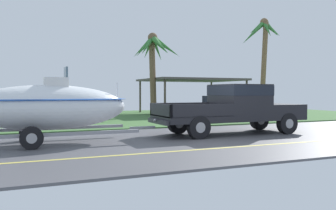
{
  "coord_description": "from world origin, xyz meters",
  "views": [
    {
      "loc": [
        -5.89,
        -10.51,
        1.6
      ],
      "look_at": [
        -0.94,
        1.14,
        1.14
      ],
      "focal_mm": 38.09,
      "sensor_mm": 36.0,
      "label": 1
    }
  ],
  "objects_px": {
    "palm_tree_near_left": "(263,43)",
    "palm_tree_far_left": "(154,54)",
    "pickup_truck_towing": "(238,106)",
    "parked_sedan_near": "(230,108)",
    "carport_awning": "(191,81)",
    "boat_on_trailer": "(47,107)"
  },
  "relations": [
    {
      "from": "palm_tree_near_left",
      "to": "palm_tree_far_left",
      "type": "height_order",
      "value": "palm_tree_near_left"
    },
    {
      "from": "pickup_truck_towing",
      "to": "parked_sedan_near",
      "type": "bearing_deg",
      "value": 59.73
    },
    {
      "from": "parked_sedan_near",
      "to": "palm_tree_far_left",
      "type": "xyz_separation_m",
      "value": [
        -3.18,
        4.11,
        3.41
      ]
    },
    {
      "from": "carport_awning",
      "to": "palm_tree_far_left",
      "type": "relative_size",
      "value": 1.22
    },
    {
      "from": "parked_sedan_near",
      "to": "carport_awning",
      "type": "distance_m",
      "value": 5.81
    },
    {
      "from": "boat_on_trailer",
      "to": "carport_awning",
      "type": "height_order",
      "value": "carport_awning"
    },
    {
      "from": "boat_on_trailer",
      "to": "carport_awning",
      "type": "relative_size",
      "value": 0.93
    },
    {
      "from": "boat_on_trailer",
      "to": "palm_tree_far_left",
      "type": "bearing_deg",
      "value": 54.22
    },
    {
      "from": "carport_awning",
      "to": "palm_tree_far_left",
      "type": "bearing_deg",
      "value": -157.49
    },
    {
      "from": "parked_sedan_near",
      "to": "carport_awning",
      "type": "xyz_separation_m",
      "value": [
        0.25,
        5.53,
        1.77
      ]
    },
    {
      "from": "boat_on_trailer",
      "to": "palm_tree_near_left",
      "type": "distance_m",
      "value": 18.75
    },
    {
      "from": "carport_awning",
      "to": "pickup_truck_towing",
      "type": "bearing_deg",
      "value": -108.3
    },
    {
      "from": "boat_on_trailer",
      "to": "palm_tree_near_left",
      "type": "relative_size",
      "value": 0.9
    },
    {
      "from": "boat_on_trailer",
      "to": "pickup_truck_towing",
      "type": "bearing_deg",
      "value": 0.0
    },
    {
      "from": "palm_tree_near_left",
      "to": "palm_tree_far_left",
      "type": "bearing_deg",
      "value": 174.64
    },
    {
      "from": "palm_tree_near_left",
      "to": "palm_tree_far_left",
      "type": "distance_m",
      "value": 8.26
    },
    {
      "from": "parked_sedan_near",
      "to": "palm_tree_far_left",
      "type": "bearing_deg",
      "value": 127.8
    },
    {
      "from": "carport_awning",
      "to": "palm_tree_far_left",
      "type": "height_order",
      "value": "palm_tree_far_left"
    },
    {
      "from": "pickup_truck_towing",
      "to": "palm_tree_near_left",
      "type": "relative_size",
      "value": 0.87
    },
    {
      "from": "carport_awning",
      "to": "palm_tree_far_left",
      "type": "xyz_separation_m",
      "value": [
        -3.44,
        -1.42,
        1.64
      ]
    },
    {
      "from": "carport_awning",
      "to": "palm_tree_near_left",
      "type": "bearing_deg",
      "value": -24.91
    },
    {
      "from": "parked_sedan_near",
      "to": "pickup_truck_towing",
      "type": "bearing_deg",
      "value": -120.27
    }
  ]
}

